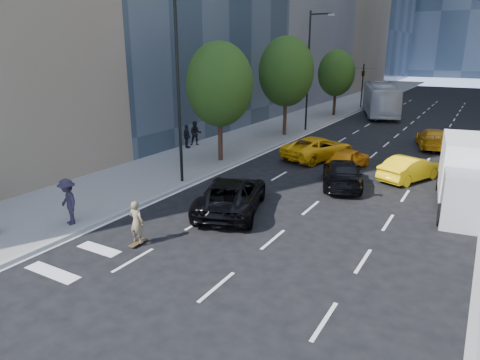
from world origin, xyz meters
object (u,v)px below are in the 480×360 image
Objects in this scene: black_sedan_lincoln at (231,195)px; city_bus at (380,99)px; skateboarder at (137,225)px; box_truck at (469,175)px; black_sedan_mercedes at (342,173)px.

black_sedan_lincoln is 0.45× the size of city_bus.
box_truck reaches higher than skateboarder.
black_sedan_lincoln is 1.13× the size of black_sedan_mercedes.
box_truck is at bearing -137.72° from skateboarder.
city_bus is (-1.20, 34.01, 0.96)m from black_sedan_lincoln.
box_truck reaches higher than black_sedan_lincoln.
city_bus reaches higher than box_truck.
black_sedan_mercedes is 0.74× the size of box_truck.
skateboarder is 0.13× the size of city_bus.
skateboarder is 0.33× the size of black_sedan_mercedes.
city_bus reaches higher than black_sedan_mercedes.
city_bus is at bearing -93.55° from skateboarder.
box_truck reaches higher than black_sedan_mercedes.
black_sedan_lincoln is at bearing -107.52° from skateboarder.
city_bus reaches higher than skateboarder.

